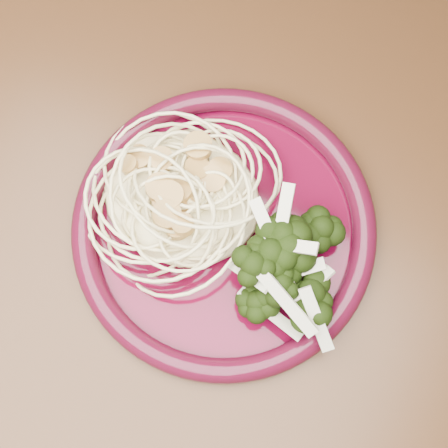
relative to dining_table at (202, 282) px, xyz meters
name	(u,v)px	position (x,y,z in m)	size (l,w,h in m)	color
dining_table	(202,282)	(0.00, 0.00, 0.00)	(1.20, 0.80, 0.75)	#472814
dinner_plate	(224,227)	(0.01, 0.03, 0.11)	(0.30, 0.30, 0.02)	#470419
spaghetti_pile	(181,193)	(-0.04, 0.04, 0.12)	(0.14, 0.12, 0.03)	#F6EAAA
scallop_cluster	(178,179)	(-0.04, 0.04, 0.16)	(0.12, 0.12, 0.04)	tan
broccoli_pile	(279,259)	(0.06, 0.02, 0.13)	(0.09, 0.14, 0.05)	black
onion_garnish	(282,250)	(0.06, 0.02, 0.16)	(0.06, 0.09, 0.05)	beige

